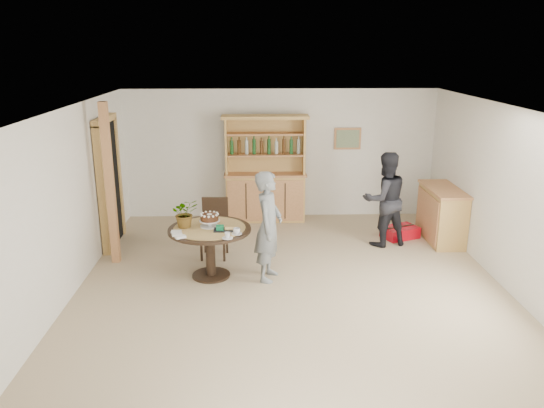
{
  "coord_description": "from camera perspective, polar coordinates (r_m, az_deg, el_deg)",
  "views": [
    {
      "loc": [
        -0.49,
        -6.65,
        3.28
      ],
      "look_at": [
        -0.25,
        0.78,
        1.05
      ],
      "focal_mm": 35.0,
      "sensor_mm": 36.0,
      "label": 1
    }
  ],
  "objects": [
    {
      "name": "teen_boy",
      "position": [
        7.56,
        -0.37,
        -2.42
      ],
      "size": [
        0.52,
        0.66,
        1.61
      ],
      "primitive_type": "imported",
      "rotation": [
        0.0,
        0.0,
        1.32
      ],
      "color": "slate",
      "rests_on": "ground"
    },
    {
      "name": "room_shell",
      "position": [
        6.85,
        2.34,
        3.7
      ],
      "size": [
        6.04,
        7.04,
        2.52
      ],
      "color": "white",
      "rests_on": "ground"
    },
    {
      "name": "gift_tray",
      "position": [
        7.56,
        -5.2,
        -2.65
      ],
      "size": [
        0.3,
        0.2,
        0.08
      ],
      "color": "black",
      "rests_on": "dining_table"
    },
    {
      "name": "hutch",
      "position": [
        10.23,
        -0.72,
        2.02
      ],
      "size": [
        1.62,
        0.54,
        2.04
      ],
      "color": "#D8AE5B",
      "rests_on": "ground"
    },
    {
      "name": "doorway",
      "position": [
        9.25,
        -17.13,
        2.35
      ],
      "size": [
        0.13,
        1.1,
        2.18
      ],
      "color": "black",
      "rests_on": "ground"
    },
    {
      "name": "sideboard",
      "position": [
        9.65,
        17.79,
        -1.03
      ],
      "size": [
        0.54,
        1.26,
        0.94
      ],
      "color": "#D8AE5B",
      "rests_on": "ground"
    },
    {
      "name": "birthday_cake",
      "position": [
        7.7,
        -6.74,
        -1.55
      ],
      "size": [
        0.3,
        0.3,
        0.2
      ],
      "color": "white",
      "rests_on": "dining_table"
    },
    {
      "name": "napkins",
      "position": [
        7.45,
        -10.08,
        -3.23
      ],
      "size": [
        0.24,
        0.33,
        0.03
      ],
      "color": "white",
      "rests_on": "dining_table"
    },
    {
      "name": "coffee_cup_a",
      "position": [
        7.4,
        -3.83,
        -2.95
      ],
      "size": [
        0.15,
        0.15,
        0.09
      ],
      "color": "silver",
      "rests_on": "dining_table"
    },
    {
      "name": "dining_chair",
      "position": [
        8.55,
        -6.2,
        -2.13
      ],
      "size": [
        0.45,
        0.45,
        0.95
      ],
      "rotation": [
        0.0,
        0.0,
        -0.08
      ],
      "color": "black",
      "rests_on": "ground"
    },
    {
      "name": "dining_table",
      "position": [
        7.75,
        -6.7,
        -3.62
      ],
      "size": [
        1.2,
        1.2,
        0.76
      ],
      "color": "black",
      "rests_on": "ground"
    },
    {
      "name": "pine_post",
      "position": [
        8.41,
        -17.04,
        1.98
      ],
      "size": [
        0.12,
        0.12,
        2.5
      ],
      "primitive_type": "cube",
      "color": "tan",
      "rests_on": "ground"
    },
    {
      "name": "flower_vase",
      "position": [
        7.72,
        -9.35,
        -0.95
      ],
      "size": [
        0.47,
        0.44,
        0.42
      ],
      "primitive_type": "imported",
      "rotation": [
        0.0,
        0.0,
        0.35
      ],
      "color": "#3F7233",
      "rests_on": "dining_table"
    },
    {
      "name": "red_suitcase",
      "position": [
        9.69,
        13.61,
        -2.96
      ],
      "size": [
        0.71,
        0.6,
        0.21
      ],
      "rotation": [
        0.0,
        0.0,
        0.4
      ],
      "color": "red",
      "rests_on": "ground"
    },
    {
      "name": "adult_person",
      "position": [
        9.08,
        12.03,
        0.5
      ],
      "size": [
        0.91,
        0.78,
        1.61
      ],
      "primitive_type": "imported",
      "rotation": [
        0.0,
        0.0,
        3.39
      ],
      "color": "black",
      "rests_on": "ground"
    },
    {
      "name": "coffee_cup_b",
      "position": [
        7.24,
        -4.82,
        -3.44
      ],
      "size": [
        0.15,
        0.15,
        0.08
      ],
      "color": "silver",
      "rests_on": "dining_table"
    },
    {
      "name": "ground",
      "position": [
        7.43,
        2.16,
        -9.5
      ],
      "size": [
        7.0,
        7.0,
        0.0
      ],
      "primitive_type": "plane",
      "color": "tan",
      "rests_on": "ground"
    }
  ]
}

